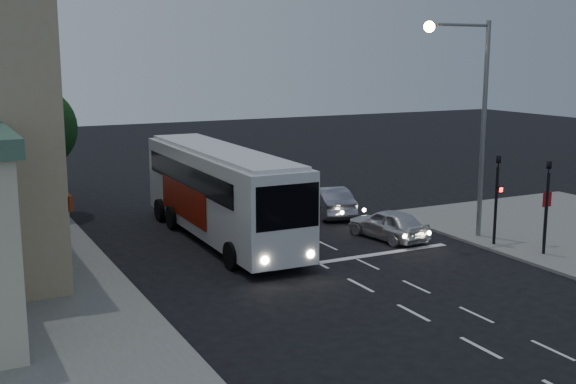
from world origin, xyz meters
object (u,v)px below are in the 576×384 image
car_suv (388,224)px  traffic_signal_side (547,196)px  car_sedan_a (328,201)px  streetlight (472,105)px  street_tree (34,124)px  car_sedan_b (277,185)px  car_extra (208,159)px  car_sedan_c (233,169)px  tour_bus (221,190)px  traffic_signal_main (497,189)px  regulatory_sign (546,210)px

car_suv → traffic_signal_side: size_ratio=0.95×
car_sedan_a → streetlight: size_ratio=0.48×
streetlight → street_tree: bearing=140.5°
car_sedan_b → streetlight: (3.09, -12.00, 5.05)m
car_extra → street_tree: bearing=24.2°
car_sedan_c → streetlight: bearing=95.6°
car_sedan_c → traffic_signal_side: size_ratio=1.43×
tour_bus → car_suv: size_ratio=3.27×
car_sedan_c → streetlight: 18.54m
car_suv → traffic_signal_main: 4.71m
car_sedan_c → street_tree: bearing=15.9°
tour_bus → car_sedan_a: size_ratio=2.93×
car_sedan_a → car_sedan_c: (-0.55, 10.75, 0.10)m
car_extra → car_sedan_c: bearing=69.5°
car_sedan_a → car_sedan_b: bearing=-75.7°
car_sedan_b → streetlight: 13.38m
car_sedan_c → street_tree: size_ratio=0.95×
car_sedan_b → street_tree: bearing=-15.4°
car_suv → car_sedan_c: car_sedan_c is taller
car_extra → street_tree: (-12.64, -10.52, 3.82)m
street_tree → regulatory_sign: bearing=-41.1°
street_tree → traffic_signal_main: bearing=-42.0°
tour_bus → car_sedan_b: 9.48m
car_sedan_a → car_sedan_b: 5.21m
car_extra → streetlight: (2.91, -23.34, 5.05)m
tour_bus → traffic_signal_side: bearing=-38.6°
street_tree → car_suv: bearing=-41.6°
car_sedan_c → traffic_signal_side: traffic_signal_side is taller
traffic_signal_side → streetlight: size_ratio=0.46×
traffic_signal_side → regulatory_sign: traffic_signal_side is taller
car_extra → traffic_signal_side: 27.08m
car_sedan_b → car_extra: 11.35m
tour_bus → streetlight: 11.06m
car_extra → traffic_signal_main: bearing=81.7°
car_sedan_a → car_suv: bearing=101.2°
car_extra → regulatory_sign: 26.25m
traffic_signal_side → car_sedan_c: bearing=101.8°
car_suv → streetlight: size_ratio=0.43×
street_tree → car_extra: bearing=39.8°
car_sedan_c → streetlight: streetlight is taller
tour_bus → traffic_signal_side: size_ratio=3.10×
traffic_signal_main → traffic_signal_side: size_ratio=1.00×
car_extra → traffic_signal_main: (3.17, -24.76, 1.74)m
car_sedan_a → car_extra: bearing=-78.1°
car_sedan_a → streetlight: (2.86, -6.79, 5.02)m
regulatory_sign → streetlight: size_ratio=0.24×
car_sedan_b → regulatory_sign: size_ratio=2.13×
tour_bus → car_sedan_c: tour_bus is taller
streetlight → tour_bus: bearing=152.0°
car_sedan_a → regulatory_sign: 10.44m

